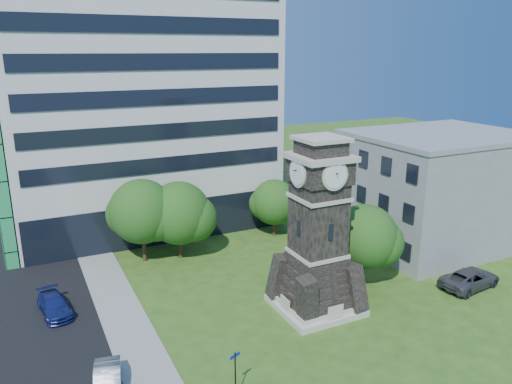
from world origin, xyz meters
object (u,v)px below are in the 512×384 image
clock_tower (318,238)px  park_bench (343,294)px  car_street_mid (108,382)px  car_east_lot (470,279)px  street_sign (235,371)px  car_street_north (54,305)px

clock_tower → park_bench: 5.41m
clock_tower → car_street_mid: (-14.83, -2.88, -4.62)m
car_street_mid → car_east_lot: car_east_lot is taller
clock_tower → street_sign: clock_tower is taller
clock_tower → street_sign: size_ratio=4.34×
clock_tower → street_sign: bearing=-144.6°
car_street_mid → park_bench: bearing=20.3°
car_street_mid → street_sign: 6.91m
car_street_north → car_street_mid: bearing=-87.7°
car_street_north → car_east_lot: 30.58m
park_bench → car_street_north: bearing=141.3°
car_east_lot → street_sign: size_ratio=1.85×
car_east_lot → street_sign: 21.69m
clock_tower → park_bench: size_ratio=7.13×
car_street_north → clock_tower: bearing=-31.3°
car_street_north → park_bench: size_ratio=2.49×
clock_tower → car_street_mid: 15.80m
car_east_lot → street_sign: street_sign is taller
car_east_lot → car_street_north: bearing=64.5°
car_east_lot → park_bench: size_ratio=3.04×
clock_tower → car_east_lot: size_ratio=2.35×
clock_tower → car_street_north: size_ratio=2.87×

